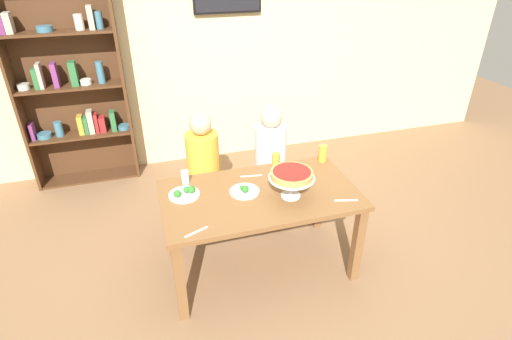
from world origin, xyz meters
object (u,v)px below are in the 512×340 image
object	(u,v)px
deep_dish_pizza_stand	(292,176)
cutlery_fork_far	(251,176)
cutlery_knife_near	(196,232)
water_glass_clear_near	(185,177)
salad_plate_far_diner	(245,191)
diner_far_right	(270,170)
diner_far_left	(204,178)
beer_glass_amber_short	(276,160)
cutlery_fork_near	(346,200)
dining_table	(260,203)
salad_plate_near_diner	(185,193)
beer_glass_amber_tall	(323,153)
bookshelf	(71,86)

from	to	relation	value
deep_dish_pizza_stand	cutlery_fork_far	bearing A→B (deg)	118.71
deep_dish_pizza_stand	cutlery_knife_near	world-z (taller)	deep_dish_pizza_stand
water_glass_clear_near	salad_plate_far_diner	bearing A→B (deg)	-32.91
diner_far_right	cutlery_knife_near	xyz separation A→B (m)	(-0.89, -1.07, 0.25)
salad_plate_far_diner	diner_far_left	bearing A→B (deg)	105.86
beer_glass_amber_short	cutlery_fork_near	distance (m)	0.73
cutlery_knife_near	cutlery_fork_far	distance (m)	0.82
diner_far_left	water_glass_clear_near	bearing A→B (deg)	-26.06
salad_plate_far_diner	deep_dish_pizza_stand	bearing A→B (deg)	-25.25
dining_table	salad_plate_near_diner	xyz separation A→B (m)	(-0.56, 0.13, 0.12)
dining_table	salad_plate_near_diner	size ratio (longest dim) A/B	6.35
water_glass_clear_near	cutlery_fork_near	xyz separation A→B (m)	(1.12, -0.60, -0.05)
beer_glass_amber_short	diner_far_right	bearing A→B (deg)	78.13
beer_glass_amber_tall	cutlery_knife_near	distance (m)	1.41
deep_dish_pizza_stand	water_glass_clear_near	world-z (taller)	deep_dish_pizza_stand
beer_glass_amber_short	beer_glass_amber_tall	bearing A→B (deg)	-2.02
beer_glass_amber_tall	water_glass_clear_near	size ratio (longest dim) A/B	1.35
deep_dish_pizza_stand	cutlery_fork_far	xyz separation A→B (m)	(-0.21, 0.38, -0.18)
bookshelf	cutlery_knife_near	world-z (taller)	bookshelf
diner_far_right	beer_glass_amber_tall	world-z (taller)	diner_far_right
water_glass_clear_near	deep_dish_pizza_stand	bearing A→B (deg)	-29.71
deep_dish_pizza_stand	diner_far_left	bearing A→B (deg)	121.32
dining_table	cutlery_knife_near	world-z (taller)	cutlery_knife_near
deep_dish_pizza_stand	salad_plate_far_diner	world-z (taller)	deep_dish_pizza_stand
dining_table	cutlery_fork_far	distance (m)	0.28
diner_far_right	cutlery_fork_near	xyz separation A→B (m)	(0.26, -1.02, 0.25)
bookshelf	diner_far_right	distance (m)	2.30
bookshelf	cutlery_knife_near	size ratio (longest dim) A/B	12.29
dining_table	deep_dish_pizza_stand	bearing A→B (deg)	-27.74
water_glass_clear_near	cutlery_knife_near	distance (m)	0.66
deep_dish_pizza_stand	beer_glass_amber_tall	xyz separation A→B (m)	(0.47, 0.45, -0.11)
cutlery_fork_far	diner_far_left	bearing A→B (deg)	-47.96
diner_far_right	cutlery_fork_near	world-z (taller)	diner_far_right
dining_table	cutlery_fork_far	world-z (taller)	cutlery_fork_far
diner_far_right	water_glass_clear_near	distance (m)	1.00
beer_glass_amber_tall	cutlery_fork_far	world-z (taller)	beer_glass_amber_tall
salad_plate_far_diner	beer_glass_amber_tall	xyz separation A→B (m)	(0.80, 0.30, 0.06)
deep_dish_pizza_stand	cutlery_fork_far	world-z (taller)	deep_dish_pizza_stand
bookshelf	cutlery_fork_far	size ratio (longest dim) A/B	12.29
cutlery_knife_near	diner_far_left	bearing A→B (deg)	55.20
bookshelf	salad_plate_far_diner	world-z (taller)	bookshelf
salad_plate_near_diner	cutlery_fork_near	world-z (taller)	salad_plate_near_diner
beer_glass_amber_short	dining_table	bearing A→B (deg)	-125.73
bookshelf	diner_far_right	size ratio (longest dim) A/B	1.92
diner_far_right	beer_glass_amber_short	xyz separation A→B (m)	(-0.08, -0.37, 0.31)
dining_table	diner_far_left	bearing A→B (deg)	112.58
beer_glass_amber_short	cutlery_knife_near	size ratio (longest dim) A/B	0.73
dining_table	cutlery_fork_near	size ratio (longest dim) A/B	8.44
diner_far_left	beer_glass_amber_short	xyz separation A→B (m)	(0.57, -0.40, 0.31)
salad_plate_far_diner	dining_table	bearing A→B (deg)	-20.16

